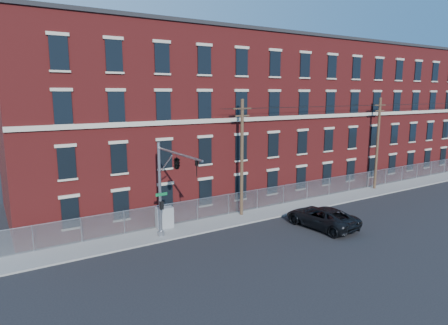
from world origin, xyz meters
name	(u,v)px	position (x,y,z in m)	size (l,w,h in m)	color
ground	(262,240)	(0.00, 0.00, 0.00)	(140.00, 140.00, 0.00)	black
sidewalk	(328,200)	(12.00, 5.00, 0.06)	(65.00, 3.00, 0.12)	gray
mill_building	(273,115)	(12.00, 13.93, 8.15)	(55.30, 14.32, 16.30)	maroon
chain_link_fence	(318,188)	(12.00, 6.30, 1.06)	(59.06, 0.06, 1.85)	#A5A8AD
traffic_signal_mast	(173,172)	(-6.00, 2.18, 5.39)	(0.90, 6.75, 7.00)	#9EA0A5
utility_pole_near	(242,156)	(2.00, 5.60, 5.34)	(1.80, 0.28, 10.00)	#4F3B27
utility_pole_mid	(378,142)	(20.00, 5.60, 5.34)	(1.80, 0.28, 10.00)	#4F3B27
overhead_wires	(380,107)	(20.00, 5.60, 9.12)	(40.00, 0.62, 0.62)	black
pickup_truck	(322,217)	(5.76, -0.22, 0.84)	(2.78, 6.03, 1.68)	black
utility_cabinet	(164,218)	(-5.07, 5.98, 0.95)	(1.32, 0.66, 1.66)	gray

